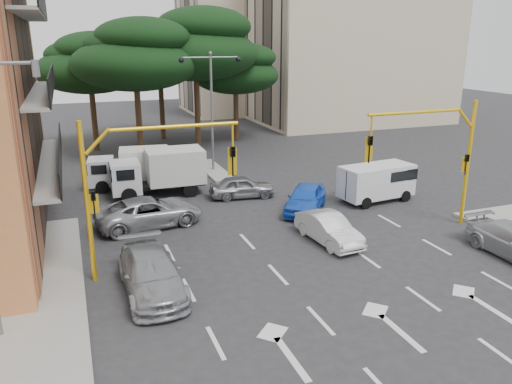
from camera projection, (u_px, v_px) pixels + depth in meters
ground at (324, 267)px, 19.82m from camera, size 120.00×120.00×0.00m
median_strip at (213, 170)px, 34.12m from camera, size 1.40×6.00×0.15m
apartment_beige_near at (352, 32)px, 52.43m from camera, size 20.20×12.15×18.70m
apartment_beige_far at (251, 42)px, 61.11m from camera, size 16.20×12.15×16.70m
pine_left_near at (135, 55)px, 35.91m from camera, size 9.15×9.15×10.23m
pine_center at (196, 44)px, 39.18m from camera, size 9.98×9.98×11.16m
pine_left_far at (90, 63)px, 38.69m from camera, size 8.32×8.32×9.30m
pine_right at (236, 69)px, 42.93m from camera, size 7.49×7.49×8.37m
pine_back at (160, 52)px, 43.19m from camera, size 9.15×9.15×10.23m
signal_mast_right at (439, 148)px, 22.76m from camera, size 5.79×0.37×6.00m
signal_mast_left at (137, 176)px, 18.17m from camera, size 5.79×0.37×6.00m
street_lamp_center at (211, 91)px, 32.55m from camera, size 4.16×0.36×7.77m
car_white_hatch at (329, 229)px, 22.04m from camera, size 1.68×3.94×1.26m
car_blue_compact at (306, 198)px, 26.01m from camera, size 3.86×4.32×1.42m
car_silver_wagon at (151, 273)px, 17.67m from camera, size 2.05×4.91×1.42m
car_silver_cross_a at (149, 212)px, 23.95m from camera, size 5.39×3.09×1.42m
car_silver_cross_b at (242, 187)px, 28.33m from camera, size 3.85×1.94×1.26m
van_white at (376, 183)px, 27.64m from camera, size 4.32×2.32×2.07m
box_truck_a at (130, 169)px, 30.07m from camera, size 5.06×2.64×2.38m
box_truck_b at (159, 173)px, 28.61m from camera, size 5.41×2.38×2.63m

